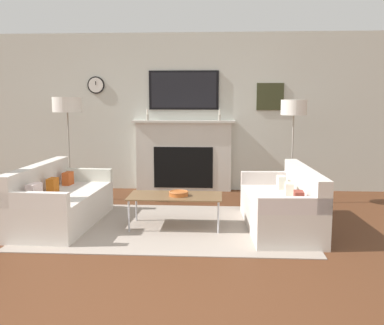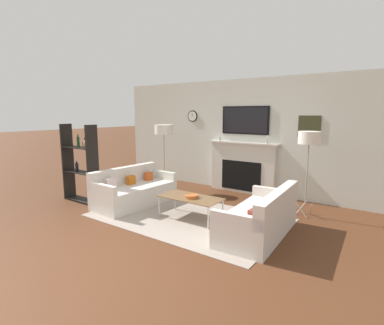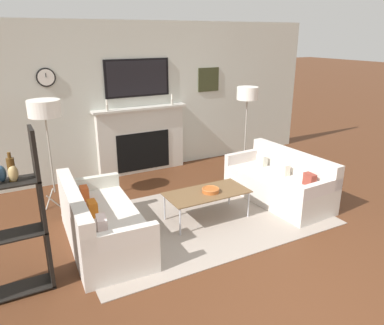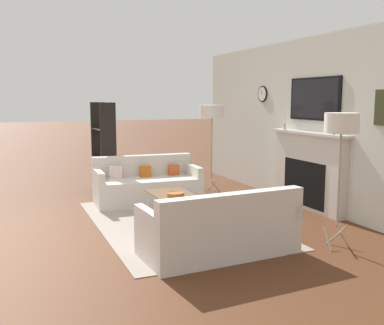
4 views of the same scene
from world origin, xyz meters
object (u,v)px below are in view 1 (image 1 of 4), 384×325
(couch_right, at_px, (283,207))
(floor_lamp_right, at_px, (294,109))
(couch_left, at_px, (59,203))
(coffee_table, at_px, (175,197))
(floor_lamp_left, at_px, (67,106))
(decorative_bowl, at_px, (179,193))

(couch_right, relative_size, floor_lamp_right, 1.11)
(couch_left, height_order, coffee_table, couch_left)
(coffee_table, height_order, floor_lamp_left, floor_lamp_left)
(couch_right, xyz_separation_m, floor_lamp_right, (0.31, 1.36, 1.17))
(coffee_table, height_order, decorative_bowl, decorative_bowl)
(couch_left, bearing_deg, floor_lamp_right, 23.44)
(couch_left, height_order, floor_lamp_right, floor_lamp_right)
(couch_left, xyz_separation_m, floor_lamp_left, (-0.31, 1.36, 1.21))
(coffee_table, distance_m, decorative_bowl, 0.08)
(coffee_table, bearing_deg, floor_lamp_right, 40.14)
(couch_left, xyz_separation_m, decorative_bowl, (1.53, -0.05, 0.16))
(couch_left, bearing_deg, couch_right, 0.03)
(couch_right, relative_size, coffee_table, 1.53)
(couch_right, bearing_deg, floor_lamp_left, 156.58)
(floor_lamp_left, bearing_deg, couch_left, -77.01)
(decorative_bowl, bearing_deg, couch_right, 2.30)
(couch_right, height_order, floor_lamp_left, floor_lamp_left)
(couch_left, xyz_separation_m, couch_right, (2.82, 0.00, -0.01))
(floor_lamp_right, bearing_deg, decorative_bowl, -138.64)
(couch_left, height_order, couch_right, couch_left)
(coffee_table, bearing_deg, couch_right, 1.27)
(couch_left, relative_size, couch_right, 1.00)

